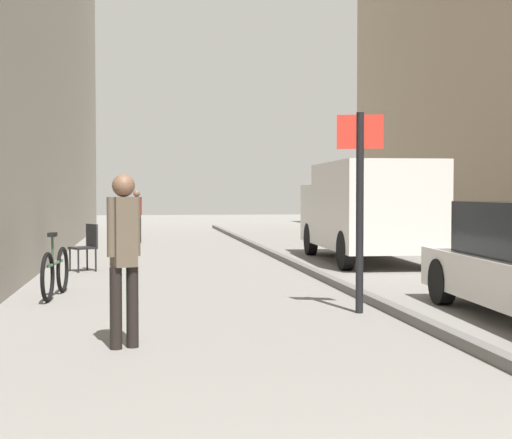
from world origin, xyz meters
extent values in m
plane|color=gray|center=(0.00, 12.00, 0.00)|extent=(80.00, 80.00, 0.00)
cube|color=#615F5B|center=(1.58, 12.00, 0.06)|extent=(0.16, 40.00, 0.12)
cylinder|color=black|center=(-1.89, 5.89, 0.41)|extent=(0.12, 0.12, 0.82)
cylinder|color=black|center=(-1.73, 5.96, 0.41)|extent=(0.12, 0.12, 0.82)
cube|color=brown|center=(-1.81, 5.92, 1.17)|extent=(0.28, 0.26, 0.70)
cylinder|color=brown|center=(-1.92, 5.88, 1.22)|extent=(0.10, 0.10, 0.59)
cylinder|color=brown|center=(-1.69, 5.97, 1.22)|extent=(0.10, 0.10, 0.59)
sphere|color=brown|center=(-1.81, 5.92, 1.64)|extent=(0.23, 0.23, 0.23)
cylinder|color=black|center=(-1.86, 22.11, 0.39)|extent=(0.12, 0.12, 0.78)
cylinder|color=black|center=(-1.71, 22.05, 0.39)|extent=(0.12, 0.12, 0.78)
cube|color=maroon|center=(-1.79, 22.08, 1.11)|extent=(0.27, 0.25, 0.66)
cylinder|color=maroon|center=(-1.90, 22.12, 1.16)|extent=(0.09, 0.09, 0.56)
cylinder|color=maroon|center=(-1.68, 22.03, 1.16)|extent=(0.09, 0.09, 0.56)
sphere|color=brown|center=(-1.79, 22.08, 1.54)|extent=(0.21, 0.21, 0.21)
cube|color=silver|center=(3.42, 14.20, 1.29)|extent=(2.21, 3.91, 1.89)
cube|color=silver|center=(3.51, 16.87, 1.05)|extent=(2.13, 1.56, 1.42)
cube|color=black|center=(3.53, 17.39, 1.36)|extent=(1.74, 0.10, 0.62)
cylinder|color=black|center=(2.57, 16.75, 0.40)|extent=(0.25, 0.81, 0.80)
cylinder|color=black|center=(4.44, 16.69, 0.40)|extent=(0.25, 0.81, 0.80)
cylinder|color=black|center=(2.44, 13.01, 0.40)|extent=(0.25, 0.81, 0.80)
cylinder|color=black|center=(4.32, 12.95, 0.40)|extent=(0.25, 0.81, 0.80)
cylinder|color=black|center=(2.52, 8.28, 0.32)|extent=(0.23, 0.65, 0.64)
cylinder|color=black|center=(1.17, 7.72, 1.30)|extent=(0.10, 0.10, 2.60)
cube|color=red|center=(1.17, 7.72, 2.35)|extent=(0.58, 0.20, 0.44)
torus|color=black|center=(-2.86, 10.36, 0.36)|extent=(0.13, 0.72, 0.72)
torus|color=black|center=(-2.96, 9.31, 0.36)|extent=(0.13, 0.72, 0.72)
cylinder|color=#335138|center=(-2.91, 9.84, 0.51)|extent=(0.14, 0.95, 0.05)
cylinder|color=#335138|center=(-2.93, 9.65, 0.73)|extent=(0.04, 0.04, 0.40)
cube|color=black|center=(-2.93, 9.65, 0.95)|extent=(0.12, 0.25, 0.06)
cylinder|color=black|center=(-2.86, 13.30, 0.23)|extent=(0.04, 0.04, 0.45)
cylinder|color=black|center=(-3.05, 13.62, 0.23)|extent=(0.04, 0.04, 0.45)
cylinder|color=black|center=(-2.54, 13.49, 0.23)|extent=(0.04, 0.04, 0.45)
cylinder|color=black|center=(-2.73, 13.81, 0.23)|extent=(0.04, 0.04, 0.45)
cube|color=black|center=(-2.79, 13.56, 0.47)|extent=(0.60, 0.60, 0.04)
cube|color=black|center=(-2.62, 13.66, 0.71)|extent=(0.26, 0.40, 0.45)
camera|label=1|loc=(-1.63, -1.70, 1.56)|focal=52.82mm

